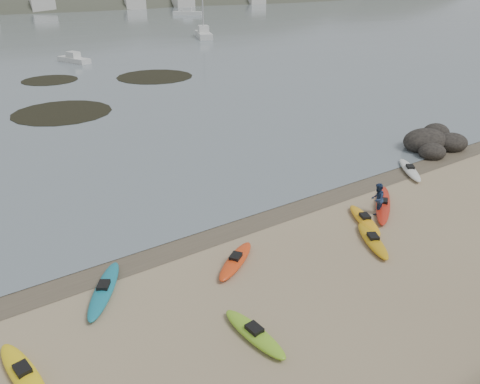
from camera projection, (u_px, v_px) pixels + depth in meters
ground at (240, 220)px, 22.74m from camera, size 600.00×600.00×0.00m
wet_sand at (244, 222)px, 22.51m from camera, size 60.00×60.00×0.00m
kayaks at (298, 244)px, 20.38m from camera, size 24.58×9.35×0.34m
person_east at (377, 199)px, 23.01m from camera, size 0.98×0.91×1.62m
rock_cluster at (433, 145)px, 32.09m from camera, size 5.13×3.75×1.65m
kelp_mats at (103, 89)px, 48.57m from camera, size 21.74×21.74×0.04m
moored_boats at (28, 33)px, 90.25m from camera, size 95.19×68.17×1.37m
far_hills at (56, 45)px, 194.82m from camera, size 550.00×135.00×80.00m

